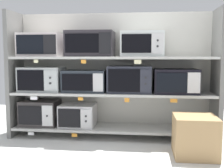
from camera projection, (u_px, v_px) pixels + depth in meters
The scene contains 25 objects.
back_panel at pixel (114, 74), 3.61m from camera, with size 2.62×0.04×1.55m, color beige.
upright_left at pixel (15, 74), 3.50m from camera, with size 0.05×0.45×1.55m, color slate.
upright_right at pixel (217, 76), 3.22m from camera, with size 0.05×0.45×1.55m, color slate.
shelf_0 at pixel (112, 128), 3.43m from camera, with size 2.42×0.45×0.03m, color beige.
microwave_0 at pixel (40, 113), 3.51m from camera, with size 0.46×0.36×0.31m.
microwave_1 at pixel (78, 115), 3.46m from camera, with size 0.43×0.37×0.27m.
price_tag_0 at pixel (31, 134), 3.31m from camera, with size 0.07×0.00×0.04m, color white.
price_tag_1 at pixel (74, 135), 3.25m from camera, with size 0.07×0.00×0.04m, color orange.
shelf_1 at pixel (112, 93), 3.39m from camera, with size 2.42×0.45×0.03m, color beige.
microwave_2 at pixel (42, 79), 3.46m from camera, with size 0.52×0.37×0.30m.
microwave_3 at pixel (85, 81), 3.40m from camera, with size 0.52×0.36×0.27m.
microwave_4 at pixel (130, 79), 3.34m from camera, with size 0.52×0.38×0.32m.
microwave_5 at pixel (176, 81), 3.28m from camera, with size 0.51×0.40×0.29m.
price_tag_2 at pixel (34, 98), 3.26m from camera, with size 0.09×0.00×0.04m, color white.
price_tag_3 at pixel (81, 99), 3.20m from camera, with size 0.06×0.00×0.04m, color orange.
price_tag_4 at pixel (127, 100), 3.14m from camera, with size 0.06×0.00×0.05m, color orange.
price_tag_5 at pixel (174, 101), 3.08m from camera, with size 0.08×0.00×0.04m, color orange.
shelf_2 at pixel (112, 58), 3.34m from camera, with size 2.42×0.45×0.03m, color beige.
microwave_6 at pixel (41, 45), 3.42m from camera, with size 0.52×0.34×0.29m.
microwave_7 at pixel (91, 44), 3.35m from camera, with size 0.57×0.41×0.31m.
microwave_8 at pixel (142, 44), 3.28m from camera, with size 0.50×0.36×0.30m.
price_tag_6 at pixel (36, 61), 3.22m from camera, with size 0.05×0.00×0.04m, color beige.
price_tag_7 at pixel (84, 62), 3.15m from camera, with size 0.06×0.00×0.04m, color orange.
price_tag_8 at pixel (138, 62), 3.08m from camera, with size 0.08×0.00×0.05m, color beige.
shipping_carton at pixel (195, 136), 2.77m from camera, with size 0.42×0.42×0.41m, color tan.
Camera 1 is at (0.38, -3.34, 1.00)m, focal length 44.18 mm.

